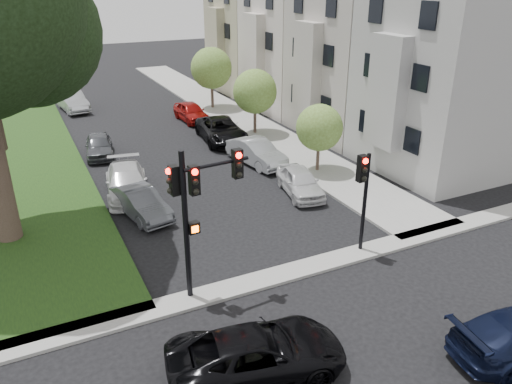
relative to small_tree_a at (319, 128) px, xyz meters
name	(u,v)px	position (x,y,z in m)	size (l,w,h in m)	color
ground	(323,303)	(-6.20, -10.10, -2.47)	(140.00, 140.00, 0.00)	black
grass_strip	(3,138)	(-15.20, 13.90, -2.41)	(8.00, 44.00, 0.12)	#1A3213
sidewalk_right	(226,111)	(0.55, 13.90, -2.41)	(3.50, 44.00, 0.12)	#A8A69E
sidewalk_cross	(293,272)	(-6.20, -8.10, -2.41)	(60.00, 1.00, 0.12)	#A8A69E
house_a	(452,37)	(6.25, -2.10, 4.47)	(7.70, 7.55, 15.97)	#9A9A99
house_b	(360,25)	(6.25, 5.40, 4.47)	(7.70, 7.55, 15.97)	#B6AFA6
house_c	(299,16)	(6.25, 12.90, 4.47)	(7.70, 7.55, 15.97)	#B3A396
house_d	(255,10)	(6.25, 20.40, 4.47)	(7.70, 7.55, 15.97)	gray
small_tree_a	(319,128)	(0.00, 0.00, 0.00)	(2.47, 2.47, 3.71)	#432F25
small_tree_b	(255,92)	(0.00, 7.70, 0.40)	(2.87, 2.87, 4.31)	#432F25
small_tree_c	(211,68)	(0.00, 15.38, 0.70)	(3.18, 3.18, 4.77)	#432F25
traffic_signal_main	(197,198)	(-9.59, -7.87, 1.09)	(2.52, 0.65, 5.15)	black
traffic_signal_secondary	(363,186)	(-3.21, -7.91, 0.32)	(0.50, 0.40, 4.00)	black
car_cross_near	(257,354)	(-9.52, -11.93, -1.80)	(2.21, 4.79, 1.33)	black
car_parked_0	(300,182)	(-2.38, -2.16, -1.82)	(1.53, 3.80, 1.29)	silver
car_parked_1	(257,152)	(-2.44, 2.49, -1.77)	(1.48, 4.24, 1.40)	#999BA0
car_parked_2	(221,130)	(-2.59, 7.29, -1.74)	(2.42, 5.25, 1.46)	black
car_parked_3	(191,112)	(-2.74, 12.63, -1.78)	(1.62, 4.02, 1.37)	maroon
car_parked_5	(141,203)	(-9.90, -1.18, -1.83)	(1.34, 3.85, 1.27)	#3F4247
car_parked_6	(127,182)	(-9.94, 1.41, -1.78)	(1.92, 4.71, 1.37)	silver
car_parked_7	(99,145)	(-10.11, 7.81, -1.83)	(1.52, 3.77, 1.28)	#3F4247
car_parked_9	(72,101)	(-10.05, 19.60, -1.71)	(1.60, 4.60, 1.51)	#999BA0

